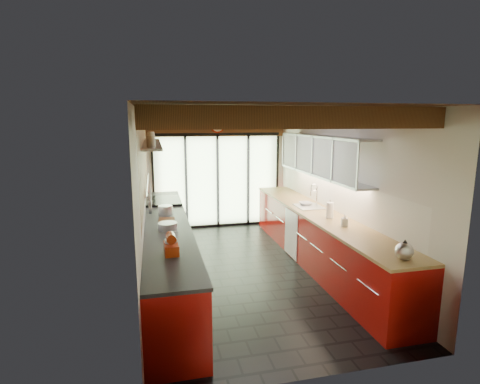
{
  "coord_description": "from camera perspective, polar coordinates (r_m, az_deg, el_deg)",
  "views": [
    {
      "loc": [
        -1.43,
        -5.72,
        2.45
      ],
      "look_at": [
        -0.01,
        0.4,
        1.25
      ],
      "focal_mm": 28.0,
      "sensor_mm": 36.0,
      "label": 1
    }
  ],
  "objects": [
    {
      "name": "right_counter",
      "position": [
        6.63,
        11.72,
        -6.87
      ],
      "size": [
        0.68,
        5.0,
        0.92
      ],
      "color": "#980F0B",
      "rests_on": "ground"
    },
    {
      "name": "stand_mixer",
      "position": [
        4.48,
        -10.47,
        -7.98
      ],
      "size": [
        0.17,
        0.29,
        0.26
      ],
      "color": "#BE360F",
      "rests_on": "left_counter"
    },
    {
      "name": "kettle",
      "position": [
        4.62,
        23.76,
        -8.1
      ],
      "size": [
        0.26,
        0.28,
        0.24
      ],
      "color": "silver",
      "rests_on": "right_counter"
    },
    {
      "name": "sink_assembly",
      "position": [
        6.86,
        10.59,
        -1.92
      ],
      "size": [
        0.45,
        0.52,
        0.43
      ],
      "color": "silver",
      "rests_on": "right_counter"
    },
    {
      "name": "pot_large",
      "position": [
        6.33,
        -11.31,
        -2.69
      ],
      "size": [
        0.26,
        0.26,
        0.15
      ],
      "primitive_type": "cylinder",
      "rotation": [
        0.0,
        0.0,
        0.13
      ],
      "color": "silver",
      "rests_on": "left_counter"
    },
    {
      "name": "ceiling_beams",
      "position": [
        6.26,
        0.1,
        10.92
      ],
      "size": [
        3.14,
        5.06,
        4.9
      ],
      "color": "#593316",
      "rests_on": "ground"
    },
    {
      "name": "range_stove",
      "position": [
        7.44,
        -11.47,
        -4.84
      ],
      "size": [
        0.66,
        0.9,
        0.97
      ],
      "color": "silver",
      "rests_on": "ground"
    },
    {
      "name": "cutting_board",
      "position": [
        5.88,
        -11.13,
        -4.33
      ],
      "size": [
        0.27,
        0.36,
        0.03
      ],
      "primitive_type": "cube",
      "rotation": [
        0.0,
        0.0,
        -0.08
      ],
      "color": "brown",
      "rests_on": "left_counter"
    },
    {
      "name": "upper_cabinets_right",
      "position": [
        6.69,
        12.32,
        5.42
      ],
      "size": [
        0.34,
        3.0,
        3.0
      ],
      "color": "silver",
      "rests_on": "ground"
    },
    {
      "name": "soap_bottle",
      "position": [
        5.71,
        15.65,
        -4.17
      ],
      "size": [
        0.1,
        0.1,
        0.19
      ],
      "primitive_type": "imported",
      "rotation": [
        0.0,
        0.0,
        -0.25
      ],
      "color": "silver",
      "rests_on": "right_counter"
    },
    {
      "name": "bowl",
      "position": [
        6.99,
        9.96,
        -1.76
      ],
      "size": [
        0.25,
        0.25,
        0.06
      ],
      "primitive_type": "imported",
      "rotation": [
        0.0,
        0.0,
        0.07
      ],
      "color": "silver",
      "rests_on": "right_counter"
    },
    {
      "name": "glass_door",
      "position": [
        8.57,
        -3.45,
        5.5
      ],
      "size": [
        2.95,
        0.1,
        2.9
      ],
      "color": "#C6EAAD",
      "rests_on": "ground"
    },
    {
      "name": "paper_towel",
      "position": [
        6.11,
        13.53,
        -2.76
      ],
      "size": [
        0.12,
        0.12,
        0.3
      ],
      "color": "white",
      "rests_on": "right_counter"
    },
    {
      "name": "left_wall_fixtures",
      "position": [
        5.89,
        -13.44,
        4.97
      ],
      "size": [
        0.28,
        2.6,
        0.96
      ],
      "color": "silver",
      "rests_on": "ground"
    },
    {
      "name": "ground",
      "position": [
        6.38,
        0.89,
        -11.76
      ],
      "size": [
        5.5,
        5.5,
        0.0
      ],
      "primitive_type": "plane",
      "color": "black",
      "rests_on": "ground"
    },
    {
      "name": "room_shell",
      "position": [
        5.95,
        0.93,
        3.12
      ],
      "size": [
        5.5,
        5.5,
        5.5
      ],
      "color": "silver",
      "rests_on": "ground"
    },
    {
      "name": "pot_small",
      "position": [
        5.44,
        -10.96,
        -5.15
      ],
      "size": [
        0.35,
        0.35,
        0.11
      ],
      "primitive_type": "cylinder",
      "rotation": [
        0.0,
        0.0,
        -0.34
      ],
      "color": "silver",
      "rests_on": "left_counter"
    },
    {
      "name": "left_counter",
      "position": [
        6.06,
        -11.03,
        -8.57
      ],
      "size": [
        0.68,
        5.0,
        0.92
      ],
      "color": "#980F0B",
      "rests_on": "ground"
    }
  ]
}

